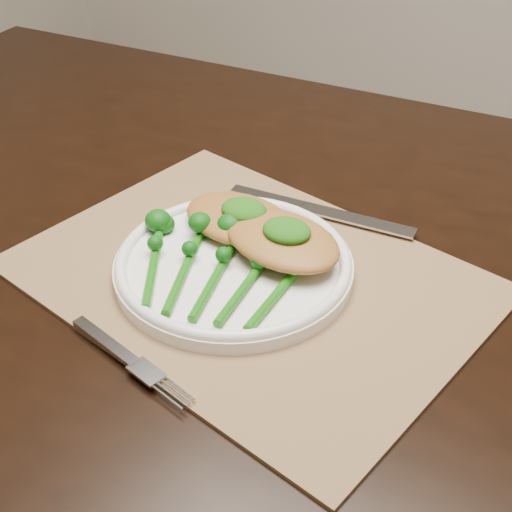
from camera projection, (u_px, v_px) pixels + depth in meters
The scene contains 10 objects.
dining_table at pixel (279, 448), 1.05m from camera, with size 1.64×0.98×0.75m.
placemat at pixel (249, 277), 0.77m from camera, with size 0.48×0.35×0.00m, color olive.
dinner_plate at pixel (234, 264), 0.76m from camera, with size 0.26×0.26×0.02m.
knife at pixel (302, 207), 0.87m from camera, with size 0.24×0.03×0.01m.
fork at pixel (137, 365), 0.65m from camera, with size 0.16×0.05×0.00m.
chicken_fillet_left at pixel (240, 219), 0.80m from camera, with size 0.14×0.09×0.03m, color #AB7231.
chicken_fillet_right at pixel (282, 240), 0.76m from camera, with size 0.14×0.10×0.03m, color #AB7231.
pesto_dollop_left at pixel (244, 210), 0.79m from camera, with size 0.05×0.04×0.02m, color #134A0A.
pesto_dollop_right at pixel (287, 231), 0.75m from camera, with size 0.05×0.04×0.02m, color #134A0A.
broccolini_bundle at pixel (217, 274), 0.74m from camera, with size 0.20×0.21×0.04m.
Camera 1 is at (0.41, -0.66, 1.22)m, focal length 50.00 mm.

